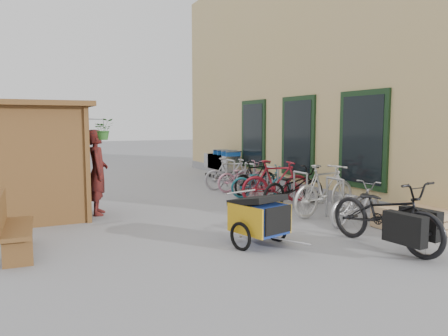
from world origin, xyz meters
name	(u,v)px	position (x,y,z in m)	size (l,w,h in m)	color
ground	(235,231)	(0.00, 0.00, 0.00)	(80.00, 80.00, 0.00)	gray
building	(348,77)	(6.49, 4.50, 3.49)	(6.07, 13.00, 7.00)	tan
kiosk	(31,144)	(-3.28, 2.47, 1.55)	(2.49, 1.65, 2.40)	brown
bike_rack	(273,180)	(2.30, 2.40, 0.52)	(0.05, 5.35, 0.86)	#A5A8AD
pallet_stack	(415,219)	(3.00, -1.40, 0.21)	(1.00, 1.20, 0.40)	tan
bench	(11,225)	(-3.68, 0.10, 0.48)	(0.51, 1.50, 0.94)	brown
shopping_carts	(221,162)	(3.00, 6.94, 0.60)	(0.57, 1.93, 1.03)	silver
child_trailer	(259,216)	(-0.06, -0.99, 0.48)	(0.96, 1.51, 0.87)	navy
cargo_bike	(387,214)	(1.68, -1.98, 0.55)	(0.93, 2.17, 1.11)	black
person_kiosk	(98,172)	(-2.00, 2.58, 0.92)	(0.67, 0.44, 1.83)	maroon
bike_0	(356,203)	(2.38, -0.53, 0.41)	(0.55, 1.57, 0.83)	#ACABB0
bike_1	(325,190)	(2.34, 0.37, 0.56)	(0.52, 1.85, 1.11)	silver
bike_2	(294,187)	(2.34, 1.51, 0.47)	(0.63, 1.80, 0.95)	black
bike_3	(276,181)	(2.20, 2.06, 0.54)	(0.50, 1.78, 1.07)	maroon
bike_4	(261,181)	(2.27, 2.91, 0.43)	(0.57, 1.63, 0.86)	#1B5F6E
bike_5	(256,178)	(2.33, 3.32, 0.47)	(0.45, 1.58, 0.95)	black
bike_6	(243,176)	(2.33, 4.04, 0.44)	(0.58, 1.67, 0.88)	pink
bike_7	(230,174)	(2.12, 4.46, 0.48)	(0.45, 1.58, 0.95)	#ACABB0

